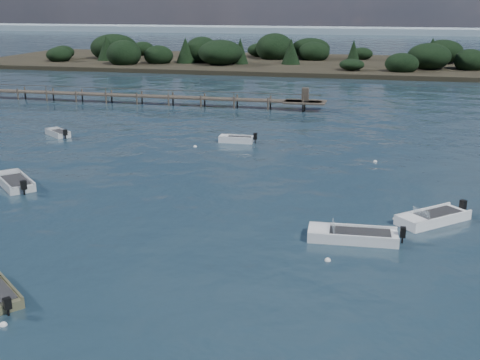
% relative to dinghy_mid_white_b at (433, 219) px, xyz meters
% --- Properties ---
extents(ground, '(400.00, 400.00, 0.00)m').
position_rel_dinghy_mid_white_b_xyz_m(ground, '(-16.43, 48.67, -0.16)').
color(ground, '#152631').
rests_on(ground, ground).
extents(dinghy_mid_white_b, '(4.62, 4.50, 1.26)m').
position_rel_dinghy_mid_white_b_xyz_m(dinghy_mid_white_b, '(0.00, 0.00, 0.00)').
color(dinghy_mid_white_b, white).
rests_on(dinghy_mid_white_b, ground).
extents(tender_far_grey, '(3.35, 2.98, 1.16)m').
position_rel_dinghy_mid_white_b_xyz_m(tender_far_grey, '(-34.30, 16.71, -0.00)').
color(tender_far_grey, '#A5ABAC').
rests_on(tender_far_grey, ground).
extents(dinghy_mid_grey, '(4.62, 4.47, 1.28)m').
position_rel_dinghy_mid_white_b_xyz_m(dinghy_mid_grey, '(-28.78, 0.85, 0.01)').
color(dinghy_mid_grey, '#A5ABAC').
rests_on(dinghy_mid_grey, ground).
extents(dinghy_mid_white_a, '(5.34, 2.12, 1.24)m').
position_rel_dinghy_mid_white_b_xyz_m(dinghy_mid_white_a, '(-4.55, -3.98, -0.00)').
color(dinghy_mid_white_a, white).
rests_on(dinghy_mid_white_a, ground).
extents(tender_far_white, '(3.56, 1.30, 1.22)m').
position_rel_dinghy_mid_white_b_xyz_m(tender_far_white, '(-16.48, 17.97, 0.01)').
color(tender_far_white, white).
rests_on(tender_far_white, ground).
extents(buoy_a, '(0.32, 0.32, 0.32)m').
position_rel_dinghy_mid_white_b_xyz_m(buoy_a, '(-17.97, -16.58, -0.16)').
color(buoy_a, white).
rests_on(buoy_a, ground).
extents(buoy_b, '(0.32, 0.32, 0.32)m').
position_rel_dinghy_mid_white_b_xyz_m(buoy_b, '(-5.61, -7.10, -0.16)').
color(buoy_b, white).
rests_on(buoy_b, ground).
extents(buoy_d, '(0.32, 0.32, 0.32)m').
position_rel_dinghy_mid_white_b_xyz_m(buoy_d, '(-2.17, -0.02, -0.16)').
color(buoy_d, white).
rests_on(buoy_d, ground).
extents(buoy_e, '(0.32, 0.32, 0.32)m').
position_rel_dinghy_mid_white_b_xyz_m(buoy_e, '(-19.70, 15.29, -0.16)').
color(buoy_e, white).
rests_on(buoy_e, ground).
extents(buoy_extra_a, '(0.32, 0.32, 0.32)m').
position_rel_dinghy_mid_white_b_xyz_m(buoy_extra_a, '(-3.61, 13.57, -0.16)').
color(buoy_extra_a, white).
rests_on(buoy_extra_a, ground).
extents(jetty, '(64.50, 3.20, 3.40)m').
position_rel_dinghy_mid_white_b_xyz_m(jetty, '(-38.17, 36.67, 0.82)').
color(jetty, '#483F35').
rests_on(jetty, ground).
extents(far_headland, '(190.00, 40.00, 5.80)m').
position_rel_dinghy_mid_white_b_xyz_m(far_headland, '(8.57, 88.67, 1.80)').
color(far_headland, black).
rests_on(far_headland, ground).
extents(distant_haze, '(280.00, 20.00, 2.40)m').
position_rel_dinghy_mid_white_b_xyz_m(distant_haze, '(-106.43, 218.67, -0.16)').
color(distant_haze, '#8FA3B1').
rests_on(distant_haze, ground).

